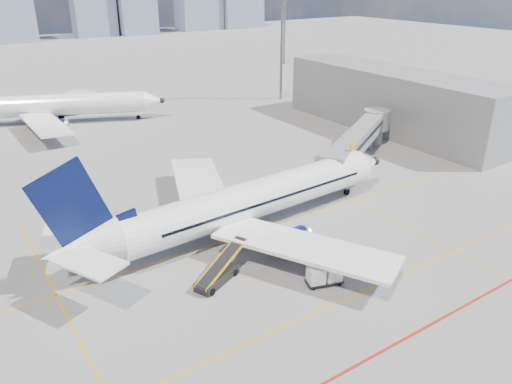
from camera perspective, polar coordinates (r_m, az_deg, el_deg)
ground at (r=46.55m, az=5.37°, el=-8.42°), size 420.00×420.00×0.00m
apron_markings at (r=43.78m, az=8.03°, el=-10.86°), size 90.00×35.12×0.01m
jet_bridge at (r=71.06m, az=11.79°, el=6.08°), size 23.55×15.78×6.30m
terminal_block at (r=88.40m, az=15.35°, el=10.04°), size 10.00×42.00×10.00m
floodlight_mast_ne at (r=106.77m, az=2.98°, el=17.74°), size 3.20×0.61×25.45m
floodlight_mast_far at (r=150.80m, az=3.33°, el=19.48°), size 3.20×0.61×25.45m
distant_skyline at (r=224.83m, az=-23.88°, el=18.69°), size 246.53×15.69×31.17m
main_aircraft at (r=50.79m, az=-1.47°, el=-1.28°), size 40.87×35.58×11.92m
second_aircraft at (r=96.42m, az=-22.25°, el=9.13°), size 36.70×31.00×11.27m
baggage_tug at (r=47.76m, az=7.46°, el=-6.68°), size 2.28×1.76×1.41m
cargo_dolly at (r=43.82m, az=7.82°, el=-9.33°), size 3.42×2.29×1.73m
belt_loader at (r=43.97m, az=-4.40°, el=-9.44°), size 6.41×3.95×2.64m
ramp_worker at (r=47.67m, az=10.06°, el=-6.63°), size 0.60×0.75×1.78m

